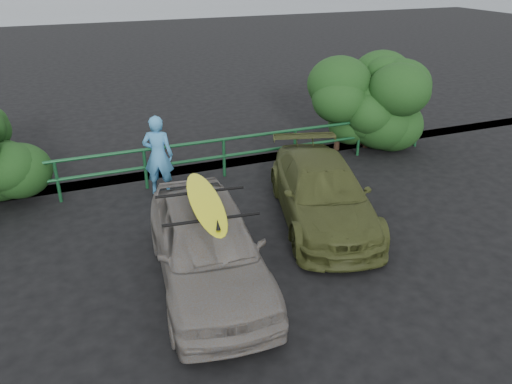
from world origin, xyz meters
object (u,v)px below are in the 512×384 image
guardrail (186,163)px  surfboard (205,202)px  sedan (208,245)px  man (158,155)px  olive_vehicle (322,193)px

guardrail → surfboard: (-0.72, -4.29, 1.04)m
guardrail → sedan: (-0.72, -4.29, 0.22)m
guardrail → man: bearing=-152.3°
sedan → olive_vehicle: 3.19m
guardrail → surfboard: 4.47m
sedan → man: bearing=96.2°
guardrail → sedan: sedan is taller
surfboard → sedan: bearing=0.0°
sedan → olive_vehicle: size_ratio=0.98×
sedan → surfboard: (0.00, 0.00, 0.83)m
guardrail → sedan: size_ratio=3.23×
guardrail → sedan: bearing=-99.6°
guardrail → sedan: 4.35m
olive_vehicle → surfboard: 3.32m
guardrail → olive_vehicle: 3.71m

